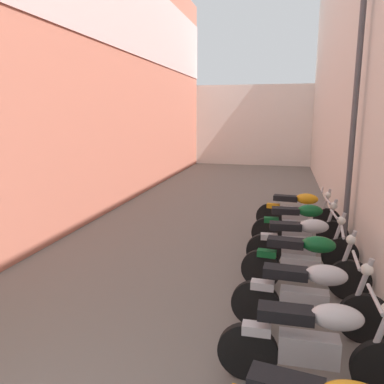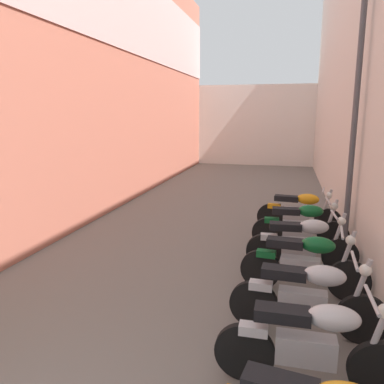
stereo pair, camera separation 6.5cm
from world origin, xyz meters
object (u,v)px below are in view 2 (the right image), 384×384
object	(u,v)px
motorcycle_fifth	(304,262)
street_lamp	(351,102)
motorcycle_eighth	(299,211)
motorcycle_third	(313,343)
motorcycle_sixth	(302,242)
motorcycle_fourth	(308,296)
motorcycle_seventh	(301,225)

from	to	relation	value
motorcycle_fifth	street_lamp	xyz separation A→B (m)	(0.70, 1.77, 2.31)
motorcycle_eighth	street_lamp	bearing A→B (deg)	-61.90
motorcycle_fifth	motorcycle_eighth	bearing A→B (deg)	90.00
motorcycle_third	motorcycle_sixth	world-z (taller)	same
motorcycle_fourth	motorcycle_sixth	size ratio (longest dim) A/B	1.00
motorcycle_fifth	motorcycle_eighth	distance (m)	3.09
motorcycle_fifth	motorcycle_seventh	world-z (taller)	same
motorcycle_third	motorcycle_seventh	bearing A→B (deg)	90.00
motorcycle_fourth	motorcycle_eighth	world-z (taller)	same
motorcycle_fourth	motorcycle_sixth	world-z (taller)	same
motorcycle_third	motorcycle_fifth	size ratio (longest dim) A/B	1.00
motorcycle_third	motorcycle_eighth	size ratio (longest dim) A/B	1.00
motorcycle_seventh	street_lamp	bearing A→B (deg)	-15.85
motorcycle_fourth	motorcycle_eighth	size ratio (longest dim) A/B	1.00
motorcycle_eighth	street_lamp	distance (m)	2.75
motorcycle_fourth	motorcycle_fifth	bearing A→B (deg)	90.00
motorcycle_fifth	motorcycle_seventh	bearing A→B (deg)	90.00
motorcycle_eighth	motorcycle_third	bearing A→B (deg)	-90.00
motorcycle_seventh	motorcycle_eighth	xyz separation A→B (m)	(-0.00, 1.12, 0.00)
motorcycle_fifth	motorcycle_sixth	world-z (taller)	same
street_lamp	motorcycle_eighth	bearing A→B (deg)	118.10
motorcycle_fourth	motorcycle_fifth	size ratio (longest dim) A/B	1.00
motorcycle_third	street_lamp	size ratio (longest dim) A/B	0.38
motorcycle_fifth	street_lamp	size ratio (longest dim) A/B	0.38
motorcycle_third	motorcycle_fourth	world-z (taller)	same
motorcycle_third	motorcycle_seventh	world-z (taller)	same
street_lamp	motorcycle_third	bearing A→B (deg)	-100.38
motorcycle_third	motorcycle_fourth	size ratio (longest dim) A/B	1.00
motorcycle_sixth	motorcycle_eighth	xyz separation A→B (m)	(-0.00, 2.18, 0.00)
motorcycle_third	motorcycle_sixth	xyz separation A→B (m)	(-0.00, 2.97, 0.00)
motorcycle_fifth	street_lamp	bearing A→B (deg)	68.38
motorcycle_seventh	motorcycle_fourth	bearing A→B (deg)	-90.00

